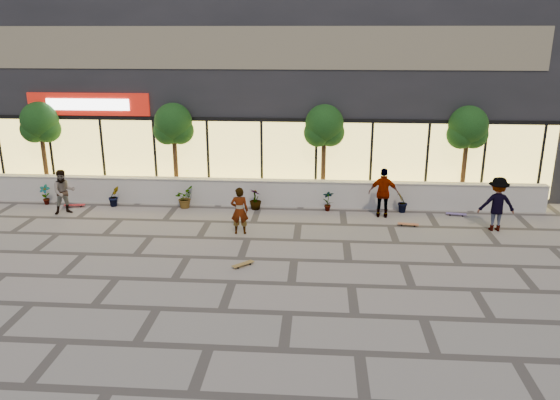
# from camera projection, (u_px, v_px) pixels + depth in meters

# --- Properties ---
(ground) EXTENTS (80.00, 80.00, 0.00)m
(ground) POSITION_uv_depth(u_px,v_px,m) (232.00, 282.00, 15.03)
(ground) COLOR gray
(ground) RESTS_ON ground
(planter_wall) EXTENTS (22.00, 0.42, 1.04)m
(planter_wall) POSITION_uv_depth(u_px,v_px,m) (259.00, 192.00, 21.54)
(planter_wall) COLOR beige
(planter_wall) RESTS_ON ground
(retail_building) EXTENTS (24.00, 9.17, 8.50)m
(retail_building) POSITION_uv_depth(u_px,v_px,m) (271.00, 84.00, 25.67)
(retail_building) COLOR black
(retail_building) RESTS_ON ground
(shrub_a) EXTENTS (0.43, 0.29, 0.81)m
(shrub_a) POSITION_uv_depth(u_px,v_px,m) (45.00, 195.00, 21.64)
(shrub_a) COLOR black
(shrub_a) RESTS_ON ground
(shrub_b) EXTENTS (0.57, 0.57, 0.81)m
(shrub_b) POSITION_uv_depth(u_px,v_px,m) (114.00, 196.00, 21.45)
(shrub_b) COLOR black
(shrub_b) RESTS_ON ground
(shrub_c) EXTENTS (0.68, 0.77, 0.81)m
(shrub_c) POSITION_uv_depth(u_px,v_px,m) (184.00, 198.00, 21.25)
(shrub_c) COLOR black
(shrub_c) RESTS_ON ground
(shrub_d) EXTENTS (0.64, 0.64, 0.81)m
(shrub_d) POSITION_uv_depth(u_px,v_px,m) (255.00, 199.00, 21.06)
(shrub_d) COLOR black
(shrub_d) RESTS_ON ground
(shrub_e) EXTENTS (0.46, 0.35, 0.81)m
(shrub_e) POSITION_uv_depth(u_px,v_px,m) (328.00, 201.00, 20.87)
(shrub_e) COLOR black
(shrub_e) RESTS_ON ground
(shrub_f) EXTENTS (0.55, 0.57, 0.81)m
(shrub_f) POSITION_uv_depth(u_px,v_px,m) (402.00, 202.00, 20.67)
(shrub_f) COLOR black
(shrub_f) RESTS_ON ground
(tree_west) EXTENTS (1.60, 1.50, 3.92)m
(tree_west) POSITION_uv_depth(u_px,v_px,m) (40.00, 125.00, 22.10)
(tree_west) COLOR #4E351B
(tree_west) RESTS_ON ground
(tree_midwest) EXTENTS (1.60, 1.50, 3.92)m
(tree_midwest) POSITION_uv_depth(u_px,v_px,m) (173.00, 126.00, 21.72)
(tree_midwest) COLOR #4E351B
(tree_midwest) RESTS_ON ground
(tree_mideast) EXTENTS (1.60, 1.50, 3.92)m
(tree_mideast) POSITION_uv_depth(u_px,v_px,m) (324.00, 128.00, 21.31)
(tree_mideast) COLOR #4E351B
(tree_mideast) RESTS_ON ground
(tree_east) EXTENTS (1.60, 1.50, 3.92)m
(tree_east) POSITION_uv_depth(u_px,v_px,m) (468.00, 130.00, 20.93)
(tree_east) COLOR #4E351B
(tree_east) RESTS_ON ground
(skater_center) EXTENTS (0.63, 0.44, 1.64)m
(skater_center) POSITION_uv_depth(u_px,v_px,m) (240.00, 211.00, 18.40)
(skater_center) COLOR white
(skater_center) RESTS_ON ground
(skater_left) EXTENTS (1.04, 0.98, 1.70)m
(skater_left) POSITION_uv_depth(u_px,v_px,m) (64.00, 192.00, 20.44)
(skater_left) COLOR #8C805A
(skater_left) RESTS_ON ground
(skater_right_near) EXTENTS (1.14, 0.58, 1.86)m
(skater_right_near) POSITION_uv_depth(u_px,v_px,m) (384.00, 193.00, 20.02)
(skater_right_near) COLOR silver
(skater_right_near) RESTS_ON ground
(skater_right_far) EXTENTS (1.24, 0.73, 1.89)m
(skater_right_far) POSITION_uv_depth(u_px,v_px,m) (497.00, 204.00, 18.68)
(skater_right_far) COLOR maroon
(skater_right_far) RESTS_ON ground
(skateboard_center) EXTENTS (0.64, 0.62, 0.09)m
(skateboard_center) POSITION_uv_depth(u_px,v_px,m) (243.00, 264.00, 16.00)
(skateboard_center) COLOR brown
(skateboard_center) RESTS_ON ground
(skateboard_left) EXTENTS (0.83, 0.34, 0.10)m
(skateboard_left) POSITION_uv_depth(u_px,v_px,m) (75.00, 205.00, 21.41)
(skateboard_left) COLOR red
(skateboard_left) RESTS_ON ground
(skateboard_right_near) EXTENTS (0.75, 0.29, 0.09)m
(skateboard_right_near) POSITION_uv_depth(u_px,v_px,m) (408.00, 224.00, 19.32)
(skateboard_right_near) COLOR #9F5834
(skateboard_right_near) RESTS_ON ground
(skateboard_right_far) EXTENTS (0.76, 0.31, 0.09)m
(skateboard_right_far) POSITION_uv_depth(u_px,v_px,m) (456.00, 214.00, 20.40)
(skateboard_right_far) COLOR #5D4A89
(skateboard_right_far) RESTS_ON ground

